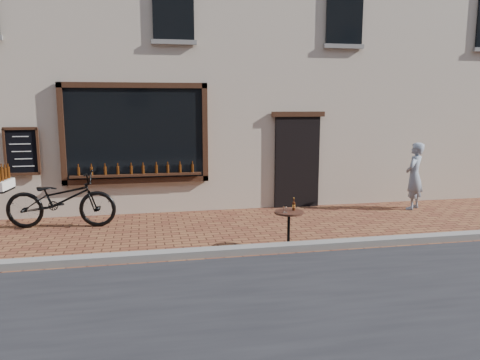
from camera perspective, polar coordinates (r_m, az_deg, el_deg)
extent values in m
plane|color=brown|center=(7.91, 1.52, -9.33)|extent=(90.00, 90.00, 0.00)
cube|color=slate|center=(8.07, 1.20, -8.47)|extent=(90.00, 0.25, 0.12)
cube|color=#BFAD97|center=(14.10, -4.67, 19.50)|extent=(28.00, 6.00, 10.00)
cube|color=black|center=(10.76, -12.61, 5.56)|extent=(3.00, 0.06, 2.00)
cube|color=black|center=(10.73, -12.83, 11.20)|extent=(3.24, 0.10, 0.12)
cube|color=black|center=(10.86, -12.41, -0.03)|extent=(3.24, 0.10, 0.12)
cube|color=black|center=(10.89, -20.88, 5.20)|extent=(0.12, 0.10, 2.24)
cube|color=black|center=(10.83, -4.29, 5.78)|extent=(0.12, 0.10, 2.24)
cube|color=black|center=(10.80, -12.44, 0.60)|extent=(2.90, 0.16, 0.05)
cube|color=black|center=(11.42, 6.96, 2.15)|extent=(1.10, 0.10, 2.20)
cube|color=black|center=(11.31, 7.13, 7.97)|extent=(1.30, 0.10, 0.12)
cube|color=black|center=(11.09, -25.05, 3.19)|extent=(0.62, 0.04, 0.92)
cylinder|color=#3D1C07|center=(10.87, -19.06, 1.01)|extent=(0.06, 0.06, 0.19)
cylinder|color=#3D1C07|center=(10.84, -17.61, 1.06)|extent=(0.06, 0.06, 0.19)
cylinder|color=#3D1C07|center=(10.81, -16.14, 1.11)|extent=(0.06, 0.06, 0.19)
cylinder|color=#3D1C07|center=(10.79, -14.68, 1.16)|extent=(0.06, 0.06, 0.19)
cylinder|color=#3D1C07|center=(10.78, -13.20, 1.21)|extent=(0.06, 0.06, 0.19)
cylinder|color=#3D1C07|center=(10.78, -11.73, 1.26)|extent=(0.06, 0.06, 0.19)
cylinder|color=#3D1C07|center=(10.78, -10.25, 1.31)|extent=(0.06, 0.06, 0.19)
cylinder|color=#3D1C07|center=(10.79, -8.77, 1.35)|extent=(0.06, 0.06, 0.19)
cylinder|color=#3D1C07|center=(10.80, -7.30, 1.40)|extent=(0.06, 0.06, 0.19)
cylinder|color=#3D1C07|center=(10.83, -5.84, 1.45)|extent=(0.06, 0.06, 0.19)
cube|color=black|center=(10.96, -8.16, 20.20)|extent=(0.90, 0.06, 1.40)
cube|color=black|center=(11.90, 12.65, 19.22)|extent=(0.90, 0.06, 1.40)
imported|color=black|center=(10.23, -20.98, -2.24)|extent=(2.28, 1.02, 1.16)
cylinder|color=#3D1C07|center=(10.43, -27.03, 0.57)|extent=(0.07, 0.07, 0.24)
cylinder|color=#3D1C07|center=(10.58, -26.72, 0.70)|extent=(0.07, 0.07, 0.24)
cylinder|color=#3D1C07|center=(10.72, -26.41, 0.82)|extent=(0.07, 0.07, 0.24)
cylinder|color=#3D1C07|center=(10.77, -27.05, 0.81)|extent=(0.07, 0.07, 0.24)
cylinder|color=black|center=(8.41, 5.91, -8.12)|extent=(0.38, 0.38, 0.03)
cylinder|color=black|center=(8.32, 5.94, -6.06)|extent=(0.05, 0.05, 0.60)
cylinder|color=black|center=(8.24, 5.98, -3.94)|extent=(0.51, 0.51, 0.03)
cylinder|color=gold|center=(8.29, 6.57, -3.17)|extent=(0.05, 0.05, 0.05)
cylinder|color=white|center=(8.14, 5.54, -3.57)|extent=(0.07, 0.07, 0.11)
imported|color=gray|center=(11.89, 20.47, 0.46)|extent=(0.69, 0.67, 1.60)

